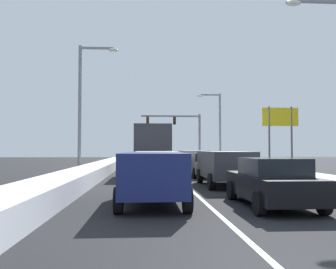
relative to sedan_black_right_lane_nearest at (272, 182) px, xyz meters
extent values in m
plane|color=black|center=(-1.94, 9.95, -0.76)|extent=(120.00, 120.00, 0.00)
cube|color=silver|center=(-1.94, 14.07, -0.76)|extent=(0.14, 45.24, 0.01)
cube|color=white|center=(3.36, 14.07, -0.44)|extent=(2.08, 45.24, 0.64)
cube|color=white|center=(-7.24, 14.07, -0.40)|extent=(1.72, 45.24, 0.74)
cube|color=black|center=(0.00, 0.04, -0.13)|extent=(1.82, 4.50, 0.70)
cube|color=black|center=(0.00, -0.11, 0.47)|extent=(1.64, 2.20, 0.55)
cube|color=red|center=(-0.69, -2.16, -0.01)|extent=(0.24, 0.08, 0.14)
cube|color=red|center=(0.69, -2.16, -0.01)|extent=(0.24, 0.08, 0.14)
cylinder|color=black|center=(-0.89, 1.59, -0.43)|extent=(0.22, 0.66, 0.66)
cylinder|color=black|center=(0.89, 1.59, -0.43)|extent=(0.22, 0.66, 0.66)
cylinder|color=black|center=(-0.89, -1.51, -0.43)|extent=(0.22, 0.66, 0.66)
cylinder|color=black|center=(0.89, -1.51, -0.43)|extent=(0.22, 0.66, 0.66)
cube|color=#38383D|center=(-0.10, 6.28, 0.28)|extent=(1.95, 4.90, 1.25)
cube|color=black|center=(-0.10, 3.87, 0.56)|extent=(1.56, 0.06, 0.55)
cube|color=red|center=(-0.88, 3.88, 0.18)|extent=(0.20, 0.08, 0.28)
cube|color=red|center=(0.68, 3.88, 0.18)|extent=(0.20, 0.08, 0.28)
cylinder|color=black|center=(-1.06, 7.98, -0.39)|extent=(0.25, 0.74, 0.74)
cylinder|color=black|center=(0.85, 7.98, -0.39)|extent=(0.25, 0.74, 0.74)
cylinder|color=black|center=(-1.06, 4.58, -0.39)|extent=(0.25, 0.74, 0.74)
cylinder|color=black|center=(0.85, 4.58, -0.39)|extent=(0.25, 0.74, 0.74)
cube|color=slate|center=(-0.06, 12.25, -0.13)|extent=(1.82, 4.50, 0.70)
cube|color=black|center=(-0.06, 12.10, 0.47)|extent=(1.64, 2.20, 0.55)
cube|color=red|center=(-0.75, 10.05, -0.01)|extent=(0.24, 0.08, 0.14)
cube|color=red|center=(0.63, 10.05, -0.01)|extent=(0.24, 0.08, 0.14)
cylinder|color=black|center=(-0.95, 13.80, -0.43)|extent=(0.22, 0.66, 0.66)
cylinder|color=black|center=(0.83, 13.80, -0.43)|extent=(0.22, 0.66, 0.66)
cylinder|color=black|center=(-0.95, 10.70, -0.43)|extent=(0.22, 0.66, 0.66)
cylinder|color=black|center=(0.83, 10.70, -0.43)|extent=(0.22, 0.66, 0.66)
cube|color=#B7BABF|center=(-0.05, 17.99, 0.28)|extent=(1.95, 4.90, 1.25)
cube|color=black|center=(-0.05, 15.58, 0.56)|extent=(1.56, 0.06, 0.55)
cube|color=red|center=(-0.83, 15.59, 0.18)|extent=(0.20, 0.08, 0.28)
cube|color=red|center=(0.73, 15.59, 0.18)|extent=(0.20, 0.08, 0.28)
cylinder|color=black|center=(-1.00, 19.69, -0.39)|extent=(0.25, 0.74, 0.74)
cylinder|color=black|center=(0.91, 19.69, -0.39)|extent=(0.25, 0.74, 0.74)
cylinder|color=black|center=(-1.00, 16.29, -0.39)|extent=(0.25, 0.74, 0.74)
cylinder|color=black|center=(0.91, 16.29, -0.39)|extent=(0.25, 0.74, 0.74)
cube|color=navy|center=(-3.72, 0.70, 0.28)|extent=(1.95, 4.90, 1.25)
cube|color=black|center=(-3.72, -1.71, 0.56)|extent=(1.56, 0.06, 0.55)
cube|color=red|center=(-4.50, -1.70, 0.18)|extent=(0.20, 0.08, 0.28)
cube|color=red|center=(-2.94, -1.70, 0.18)|extent=(0.20, 0.08, 0.28)
cylinder|color=black|center=(-4.67, 2.40, -0.39)|extent=(0.25, 0.74, 0.74)
cylinder|color=black|center=(-2.76, 2.40, -0.39)|extent=(0.25, 0.74, 0.74)
cylinder|color=black|center=(-4.67, -1.00, -0.39)|extent=(0.25, 0.74, 0.74)
cylinder|color=black|center=(-2.76, -1.00, -0.39)|extent=(0.25, 0.74, 0.74)
cube|color=silver|center=(-3.42, 6.96, 0.28)|extent=(1.95, 4.90, 1.25)
cube|color=black|center=(-3.42, 4.55, 0.56)|extent=(1.56, 0.06, 0.55)
cube|color=red|center=(-4.20, 4.56, 0.18)|extent=(0.20, 0.08, 0.28)
cube|color=red|center=(-2.64, 4.56, 0.18)|extent=(0.20, 0.08, 0.28)
cylinder|color=black|center=(-4.38, 8.66, -0.39)|extent=(0.25, 0.74, 0.74)
cylinder|color=black|center=(-2.47, 8.66, -0.39)|extent=(0.25, 0.74, 0.74)
cylinder|color=black|center=(-4.38, 5.26, -0.39)|extent=(0.25, 0.74, 0.74)
cylinder|color=black|center=(-2.47, 5.26, -0.39)|extent=(0.25, 0.74, 0.74)
cube|color=#937F60|center=(-3.47, 17.18, 0.80)|extent=(2.35, 2.20, 2.00)
cube|color=#333338|center=(-3.47, 13.58, 1.30)|extent=(2.35, 5.00, 2.60)
cylinder|color=black|center=(-4.59, 17.48, -0.30)|extent=(0.28, 0.92, 0.92)
cylinder|color=black|center=(-2.34, 17.48, -0.30)|extent=(0.28, 0.92, 0.92)
cylinder|color=black|center=(-4.59, 12.08, -0.30)|extent=(0.28, 0.92, 0.92)
cylinder|color=black|center=(-2.34, 12.08, -0.30)|extent=(0.28, 0.92, 0.92)
cube|color=maroon|center=(-3.61, 22.24, -0.13)|extent=(1.82, 4.50, 0.70)
cube|color=black|center=(-3.61, 22.09, 0.47)|extent=(1.64, 2.20, 0.55)
cube|color=red|center=(-4.30, 20.04, -0.01)|extent=(0.24, 0.08, 0.14)
cube|color=red|center=(-2.92, 20.04, -0.01)|extent=(0.24, 0.08, 0.14)
cylinder|color=black|center=(-4.50, 23.79, -0.43)|extent=(0.22, 0.66, 0.66)
cylinder|color=black|center=(-2.72, 23.79, -0.43)|extent=(0.22, 0.66, 0.66)
cylinder|color=black|center=(-4.50, 20.69, -0.43)|extent=(0.22, 0.66, 0.66)
cylinder|color=black|center=(-2.72, 20.69, -0.43)|extent=(0.22, 0.66, 0.66)
cylinder|color=slate|center=(2.96, 34.63, 2.34)|extent=(0.28, 0.28, 6.20)
cube|color=slate|center=(-0.74, 34.63, 5.19)|extent=(7.40, 0.20, 0.20)
cube|color=black|center=(-0.24, 34.63, 4.61)|extent=(0.34, 0.34, 0.95)
sphere|color=red|center=(-0.24, 34.44, 4.90)|extent=(0.22, 0.22, 0.22)
sphere|color=#593F0C|center=(-0.24, 34.44, 4.61)|extent=(0.22, 0.22, 0.22)
sphere|color=#0C3819|center=(-0.24, 34.44, 4.33)|extent=(0.22, 0.22, 0.22)
cube|color=black|center=(-3.64, 34.63, 4.61)|extent=(0.34, 0.34, 0.95)
sphere|color=red|center=(-3.64, 34.44, 4.90)|extent=(0.22, 0.22, 0.22)
sphere|color=#593F0C|center=(-3.64, 34.44, 4.61)|extent=(0.22, 0.22, 0.22)
sphere|color=#0C3819|center=(-3.64, 34.44, 4.33)|extent=(0.22, 0.22, 0.22)
cube|color=gray|center=(3.45, 3.79, 7.36)|extent=(2.20, 0.14, 0.14)
ellipsoid|color=#EAE5C6|center=(2.35, 3.79, 7.26)|extent=(0.70, 0.36, 0.24)
cylinder|color=gray|center=(4.31, 28.46, 3.20)|extent=(0.22, 0.22, 7.93)
cube|color=gray|center=(3.21, 28.46, 7.01)|extent=(2.20, 0.14, 0.14)
ellipsoid|color=#EAE5C6|center=(2.11, 28.46, 6.91)|extent=(0.70, 0.36, 0.24)
cylinder|color=gray|center=(-8.30, 13.29, 3.59)|extent=(0.22, 0.22, 8.72)
cube|color=gray|center=(-7.20, 13.29, 7.80)|extent=(2.20, 0.14, 0.14)
ellipsoid|color=#EAE5C6|center=(-6.10, 13.29, 7.70)|extent=(0.70, 0.36, 0.24)
cylinder|color=#59595B|center=(6.85, 19.87, 1.99)|extent=(0.16, 0.16, 5.50)
cylinder|color=#59595B|center=(8.85, 19.87, 1.99)|extent=(0.16, 0.16, 5.50)
cube|color=yellow|center=(7.85, 19.87, 3.84)|extent=(3.20, 0.12, 1.60)
camera|label=1|loc=(-3.94, -11.12, 1.02)|focal=38.90mm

